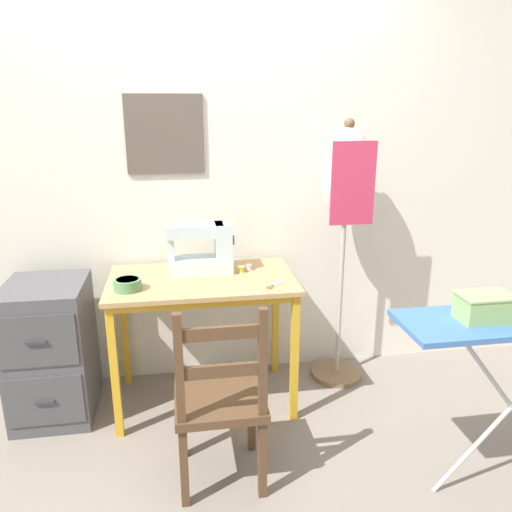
{
  "coord_description": "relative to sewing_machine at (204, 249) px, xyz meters",
  "views": [
    {
      "loc": [
        -0.12,
        -2.3,
        1.68
      ],
      "look_at": [
        0.3,
        0.27,
        0.89
      ],
      "focal_mm": 35.0,
      "sensor_mm": 36.0,
      "label": 1
    }
  ],
  "objects": [
    {
      "name": "fabric_bowl",
      "position": [
        -0.4,
        -0.24,
        -0.1
      ],
      "size": [
        0.14,
        0.14,
        0.06
      ],
      "color": "#56895B",
      "rests_on": "sewing_table"
    },
    {
      "name": "wooden_chair",
      "position": [
        0.01,
        -0.78,
        -0.48
      ],
      "size": [
        0.4,
        0.38,
        0.91
      ],
      "color": "#513823",
      "rests_on": "ground_plane"
    },
    {
      "name": "dress_form",
      "position": [
        0.83,
        0.03,
        0.28
      ],
      "size": [
        0.32,
        0.32,
        1.61
      ],
      "color": "#846647",
      "rests_on": "ground_plane"
    },
    {
      "name": "wall_back",
      "position": [
        -0.02,
        0.26,
        0.38
      ],
      "size": [
        10.0,
        0.07,
        2.55
      ],
      "color": "silver",
      "rests_on": "ground_plane"
    },
    {
      "name": "ground_plane",
      "position": [
        -0.02,
        -0.41,
        -0.9
      ],
      "size": [
        14.0,
        14.0,
        0.0
      ],
      "primitive_type": "plane",
      "color": "gray"
    },
    {
      "name": "sewing_table",
      "position": [
        -0.02,
        -0.12,
        -0.23
      ],
      "size": [
        1.02,
        0.6,
        0.77
      ],
      "color": "tan",
      "rests_on": "ground_plane"
    },
    {
      "name": "filing_cabinet",
      "position": [
        -0.85,
        -0.1,
        -0.51
      ],
      "size": [
        0.42,
        0.49,
        0.77
      ],
      "color": "#4C4C51",
      "rests_on": "ground_plane"
    },
    {
      "name": "thread_spool_mid_table",
      "position": [
        0.25,
        -0.03,
        -0.11
      ],
      "size": [
        0.04,
        0.04,
        0.04
      ],
      "color": "silver",
      "rests_on": "sewing_table"
    },
    {
      "name": "sewing_machine",
      "position": [
        0.0,
        0.0,
        0.0
      ],
      "size": [
        0.37,
        0.19,
        0.3
      ],
      "color": "silver",
      "rests_on": "sewing_table"
    },
    {
      "name": "scissors",
      "position": [
        0.34,
        -0.3,
        -0.13
      ],
      "size": [
        0.12,
        0.12,
        0.01
      ],
      "color": "silver",
      "rests_on": "sewing_table"
    },
    {
      "name": "storage_box",
      "position": [
        1.07,
        -1.01,
        -0.0
      ],
      "size": [
        0.21,
        0.14,
        0.11
      ],
      "color": "#8EB266",
      "rests_on": "ironing_board"
    },
    {
      "name": "thread_spool_near_machine",
      "position": [
        0.21,
        -0.06,
        -0.11
      ],
      "size": [
        0.04,
        0.04,
        0.04
      ],
      "color": "yellow",
      "rests_on": "sewing_table"
    }
  ]
}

